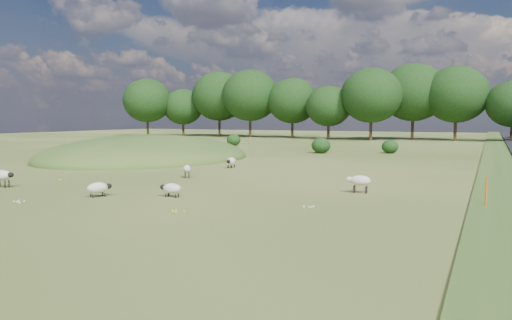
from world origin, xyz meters
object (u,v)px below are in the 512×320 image
(marker_post, at_px, (486,193))
(sheep_1, at_px, (231,161))
(sheep_3, at_px, (187,169))
(sheep_0, at_px, (98,188))
(sheep_4, at_px, (360,181))
(sheep_5, at_px, (171,188))
(sheep_2, at_px, (3,175))

(marker_post, bearing_deg, sheep_1, 149.43)
(sheep_1, xyz_separation_m, sheep_3, (0.36, -6.06, 0.06))
(sheep_0, relative_size, sheep_4, 1.01)
(sheep_1, relative_size, sheep_5, 1.20)
(marker_post, height_order, sheep_1, marker_post)
(sheep_2, relative_size, sheep_5, 1.17)
(sheep_5, bearing_deg, sheep_1, -73.63)
(sheep_3, bearing_deg, marker_post, -135.30)
(sheep_1, distance_m, sheep_3, 6.07)
(marker_post, relative_size, sheep_1, 0.94)
(sheep_4, bearing_deg, sheep_1, -37.40)
(sheep_0, relative_size, sheep_1, 0.91)
(marker_post, xyz_separation_m, sheep_3, (-15.62, 3.39, -0.09))
(sheep_2, xyz_separation_m, sheep_3, (6.03, 7.26, -0.10))
(marker_post, relative_size, sheep_4, 1.05)
(sheep_0, relative_size, sheep_2, 0.93)
(sheep_0, distance_m, sheep_1, 13.58)
(sheep_3, bearing_deg, sheep_5, 174.57)
(sheep_1, bearing_deg, sheep_4, 46.31)
(sheep_2, bearing_deg, sheep_0, -8.99)
(sheep_1, relative_size, sheep_2, 1.03)
(sheep_1, xyz_separation_m, sheep_5, (3.61, -12.25, -0.06))
(marker_post, distance_m, sheep_1, 18.57)
(marker_post, bearing_deg, sheep_5, -167.23)
(sheep_0, distance_m, sheep_3, 7.50)
(sheep_0, xyz_separation_m, sheep_2, (-6.36, 0.24, 0.20))
(marker_post, distance_m, sheep_0, 15.84)
(sheep_3, bearing_deg, sheep_2, 107.21)
(sheep_2, bearing_deg, sheep_5, -0.28)
(marker_post, xyz_separation_m, sheep_4, (-5.27, 1.84, -0.02))
(marker_post, bearing_deg, sheep_0, -164.95)
(sheep_0, xyz_separation_m, sheep_1, (-0.69, 13.56, 0.05))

